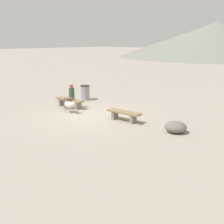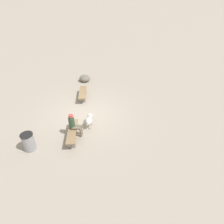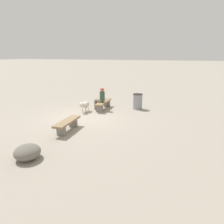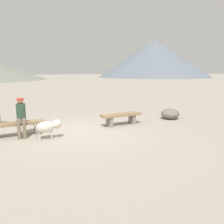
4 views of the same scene
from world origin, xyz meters
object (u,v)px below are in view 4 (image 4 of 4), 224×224
(bench_left, at_px, (121,117))
(bench_right, at_px, (16,127))
(seated_person, at_px, (21,115))
(dog, at_px, (48,126))
(boulder, at_px, (170,114))

(bench_left, xyz_separation_m, bench_right, (3.77, 0.05, -0.01))
(seated_person, distance_m, dog, 1.01)
(bench_right, bearing_deg, seated_person, 148.66)
(seated_person, xyz_separation_m, boulder, (-6.05, -0.35, -0.48))
(seated_person, xyz_separation_m, dog, (-0.74, 0.61, -0.30))
(seated_person, bearing_deg, bench_right, -23.90)
(seated_person, bearing_deg, bench_left, -174.99)
(dog, bearing_deg, boulder, 14.52)
(bench_left, distance_m, dog, 2.94)
(boulder, bearing_deg, seated_person, 3.31)
(bench_right, bearing_deg, bench_left, 176.07)
(bench_left, bearing_deg, boulder, -179.99)
(bench_left, xyz_separation_m, dog, (2.84, 0.76, 0.07))
(boulder, bearing_deg, bench_right, 2.38)
(bench_right, xyz_separation_m, seated_person, (-0.18, 0.09, 0.38))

